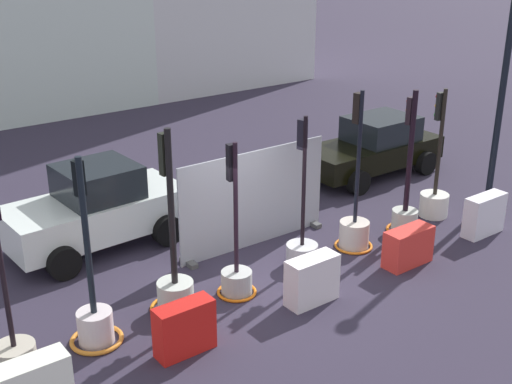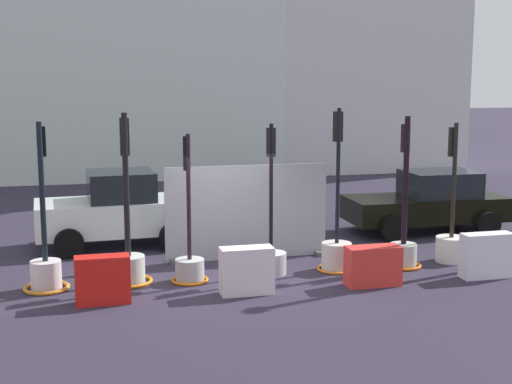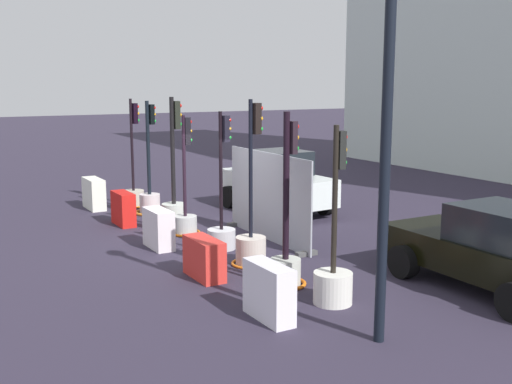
# 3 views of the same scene
# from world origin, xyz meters

# --- Properties ---
(ground_plane) EXTENTS (120.00, 120.00, 0.00)m
(ground_plane) POSITION_xyz_m (0.00, 0.00, 0.00)
(ground_plane) COLOR #2E2839
(traffic_light_0) EXTENTS (0.90, 0.90, 3.27)m
(traffic_light_0) POSITION_xyz_m (-4.96, -0.02, 0.50)
(traffic_light_0) COLOR #BCB2A0
(traffic_light_0) RESTS_ON ground_plane
(traffic_light_1) EXTENTS (0.89, 0.89, 3.24)m
(traffic_light_1) POSITION_xyz_m (-3.64, 0.02, 0.51)
(traffic_light_1) COLOR silver
(traffic_light_1) RESTS_ON ground_plane
(traffic_light_2) EXTENTS (0.95, 0.95, 3.38)m
(traffic_light_2) POSITION_xyz_m (-2.07, 0.14, 0.59)
(traffic_light_2) COLOR beige
(traffic_light_2) RESTS_ON ground_plane
(traffic_light_3) EXTENTS (0.75, 0.75, 2.96)m
(traffic_light_3) POSITION_xyz_m (-0.87, -0.05, 0.48)
(traffic_light_3) COLOR #AFB0AD
(traffic_light_3) RESTS_ON ground_plane
(traffic_light_4) EXTENTS (0.64, 0.64, 3.12)m
(traffic_light_4) POSITION_xyz_m (0.85, 0.11, 0.52)
(traffic_light_4) COLOR #BCBBC1
(traffic_light_4) RESTS_ON ground_plane
(traffic_light_5) EXTENTS (0.82, 0.82, 3.42)m
(traffic_light_5) POSITION_xyz_m (2.27, 0.08, 0.53)
(traffic_light_5) COLOR beige
(traffic_light_5) RESTS_ON ground_plane
(traffic_light_6) EXTENTS (0.79, 0.79, 3.23)m
(traffic_light_6) POSITION_xyz_m (3.75, 0.00, 0.60)
(traffic_light_6) COLOR beige
(traffic_light_6) RESTS_ON ground_plane
(traffic_light_7) EXTENTS (0.67, 0.67, 3.06)m
(traffic_light_7) POSITION_xyz_m (4.97, 0.19, 0.53)
(traffic_light_7) COLOR silver
(traffic_light_7) RESTS_ON ground_plane
(construction_barrier_0) EXTENTS (1.14, 0.43, 0.92)m
(construction_barrier_0) POSITION_xyz_m (-5.13, -1.20, 0.46)
(construction_barrier_0) COLOR white
(construction_barrier_0) RESTS_ON ground_plane
(construction_barrier_1) EXTENTS (0.99, 0.39, 0.88)m
(construction_barrier_1) POSITION_xyz_m (-2.60, -1.10, 0.44)
(construction_barrier_1) COLOR red
(construction_barrier_1) RESTS_ON ground_plane
(construction_barrier_2) EXTENTS (1.01, 0.42, 0.90)m
(construction_barrier_2) POSITION_xyz_m (0.07, -1.11, 0.45)
(construction_barrier_2) COLOR silver
(construction_barrier_2) RESTS_ON ground_plane
(construction_barrier_3) EXTENTS (1.07, 0.45, 0.78)m
(construction_barrier_3) POSITION_xyz_m (2.60, -1.14, 0.39)
(construction_barrier_3) COLOR red
(construction_barrier_3) RESTS_ON ground_plane
(construction_barrier_4) EXTENTS (1.06, 0.38, 0.92)m
(construction_barrier_4) POSITION_xyz_m (5.06, -1.14, 0.46)
(construction_barrier_4) COLOR white
(construction_barrier_4) RESTS_ON ground_plane
(car_white_van) EXTENTS (3.91, 2.24, 1.80)m
(car_white_van) POSITION_xyz_m (-2.09, 3.37, 0.86)
(car_white_van) COLOR white
(car_white_van) RESTS_ON ground_plane
(car_black_sedan) EXTENTS (4.14, 2.05, 1.59)m
(car_black_sedan) POSITION_xyz_m (5.87, 3.12, 0.78)
(car_black_sedan) COLOR black
(car_black_sedan) RESTS_ON ground_plane
(street_lamp_post) EXTENTS (0.36, 0.36, 5.87)m
(street_lamp_post) POSITION_xyz_m (6.58, -0.17, 3.52)
(street_lamp_post) COLOR black
(street_lamp_post) RESTS_ON ground_plane
(site_fence_panel) EXTENTS (3.66, 0.50, 2.11)m
(site_fence_panel) POSITION_xyz_m (0.64, 1.46, 1.01)
(site_fence_panel) COLOR #9A9DA8
(site_fence_panel) RESTS_ON ground_plane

